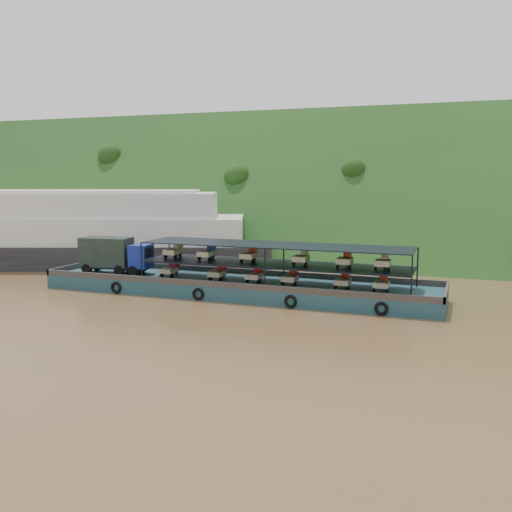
% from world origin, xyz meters
% --- Properties ---
extents(ground, '(160.00, 160.00, 0.00)m').
position_xyz_m(ground, '(0.00, 0.00, 0.00)').
color(ground, brown).
rests_on(ground, ground).
extents(hillside, '(140.00, 39.60, 39.60)m').
position_xyz_m(hillside, '(0.00, 36.00, 0.00)').
color(hillside, '#163915').
rests_on(hillside, ground).
extents(cargo_barge, '(35.00, 7.18, 4.57)m').
position_xyz_m(cargo_barge, '(-4.11, 1.17, 1.14)').
color(cargo_barge, '#143B47').
rests_on(cargo_barge, ground).
extents(passenger_ferry, '(43.76, 25.03, 8.65)m').
position_xyz_m(passenger_ferry, '(-26.04, 11.05, 3.75)').
color(passenger_ferry, black).
rests_on(passenger_ferry, ground).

